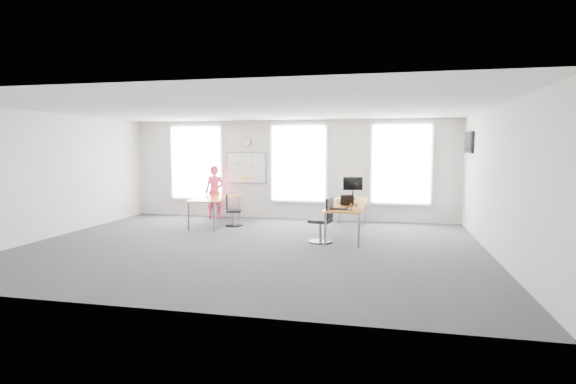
% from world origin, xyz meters
% --- Properties ---
extents(floor, '(10.00, 10.00, 0.00)m').
position_xyz_m(floor, '(0.00, 0.00, 0.00)').
color(floor, '#242429').
rests_on(floor, ground).
extents(ceiling, '(10.00, 10.00, 0.00)m').
position_xyz_m(ceiling, '(0.00, 0.00, 3.00)').
color(ceiling, white).
rests_on(ceiling, ground).
extents(wall_back, '(10.00, 0.00, 10.00)m').
position_xyz_m(wall_back, '(0.00, 4.00, 1.50)').
color(wall_back, silver).
rests_on(wall_back, ground).
extents(wall_front, '(10.00, 0.00, 10.00)m').
position_xyz_m(wall_front, '(0.00, -4.00, 1.50)').
color(wall_front, silver).
rests_on(wall_front, ground).
extents(wall_left, '(0.00, 10.00, 10.00)m').
position_xyz_m(wall_left, '(-5.00, 0.00, 1.50)').
color(wall_left, silver).
rests_on(wall_left, ground).
extents(wall_right, '(0.00, 10.00, 10.00)m').
position_xyz_m(wall_right, '(5.00, 0.00, 1.50)').
color(wall_right, silver).
rests_on(wall_right, ground).
extents(window_left, '(1.60, 0.06, 2.20)m').
position_xyz_m(window_left, '(-3.00, 3.97, 1.70)').
color(window_left, white).
rests_on(window_left, wall_back).
extents(window_mid, '(1.60, 0.06, 2.20)m').
position_xyz_m(window_mid, '(0.30, 3.97, 1.70)').
color(window_mid, white).
rests_on(window_mid, wall_back).
extents(window_right, '(1.60, 0.06, 2.20)m').
position_xyz_m(window_right, '(3.30, 3.97, 1.70)').
color(window_right, white).
rests_on(window_right, wall_back).
extents(desk_right, '(0.85, 3.18, 0.77)m').
position_xyz_m(desk_right, '(1.96, 1.91, 0.72)').
color(desk_right, '#C37231').
rests_on(desk_right, ground).
extents(desk_left, '(0.85, 2.13, 0.78)m').
position_xyz_m(desk_left, '(-1.81, 2.54, 0.71)').
color(desk_left, '#C37231').
rests_on(desk_left, ground).
extents(chair_right, '(0.55, 0.55, 1.03)m').
position_xyz_m(chair_right, '(1.50, 0.74, 0.45)').
color(chair_right, black).
rests_on(chair_right, ground).
extents(chair_left, '(0.49, 0.49, 0.87)m').
position_xyz_m(chair_left, '(-1.27, 2.39, 0.38)').
color(chair_left, black).
rests_on(chair_left, ground).
extents(person, '(0.62, 0.43, 1.63)m').
position_xyz_m(person, '(-2.25, 3.59, 0.81)').
color(person, '#E03755').
rests_on(person, ground).
extents(whiteboard, '(1.20, 0.03, 0.90)m').
position_xyz_m(whiteboard, '(-1.35, 3.97, 1.55)').
color(whiteboard, white).
rests_on(whiteboard, wall_back).
extents(wall_clock, '(0.30, 0.04, 0.30)m').
position_xyz_m(wall_clock, '(-1.35, 3.97, 2.35)').
color(wall_clock, gray).
rests_on(wall_clock, wall_back).
extents(tv, '(0.06, 0.90, 0.55)m').
position_xyz_m(tv, '(4.95, 3.00, 2.30)').
color(tv, black).
rests_on(tv, wall_right).
extents(keyboard, '(0.40, 0.15, 0.02)m').
position_xyz_m(keyboard, '(1.87, 0.76, 0.78)').
color(keyboard, black).
rests_on(keyboard, desk_right).
extents(mouse, '(0.09, 0.12, 0.04)m').
position_xyz_m(mouse, '(2.14, 0.66, 0.79)').
color(mouse, black).
rests_on(mouse, desk_right).
extents(lens_cap, '(0.08, 0.08, 0.01)m').
position_xyz_m(lens_cap, '(2.03, 1.11, 0.78)').
color(lens_cap, black).
rests_on(lens_cap, desk_right).
extents(headphones, '(0.16, 0.09, 0.09)m').
position_xyz_m(headphones, '(2.14, 1.31, 0.82)').
color(headphones, black).
rests_on(headphones, desk_right).
extents(laptop_sleeve, '(0.32, 0.21, 0.26)m').
position_xyz_m(laptop_sleeve, '(1.98, 1.49, 0.90)').
color(laptop_sleeve, black).
rests_on(laptop_sleeve, desk_right).
extents(paper_stack, '(0.39, 0.31, 0.12)m').
position_xyz_m(paper_stack, '(1.82, 2.02, 0.83)').
color(paper_stack, beige).
rests_on(paper_stack, desk_right).
extents(monitor, '(0.53, 0.22, 0.60)m').
position_xyz_m(monitor, '(2.00, 2.95, 1.13)').
color(monitor, black).
rests_on(monitor, desk_right).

